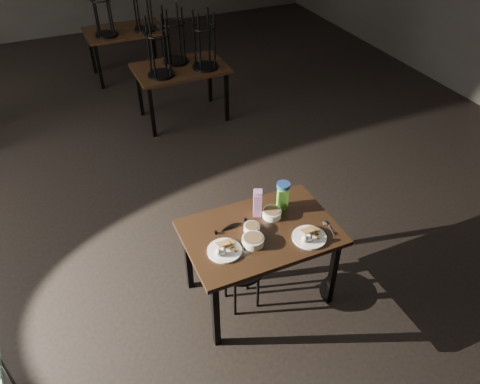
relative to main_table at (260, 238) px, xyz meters
name	(u,v)px	position (x,y,z in m)	size (l,w,h in m)	color
main_table	(260,238)	(0.00, 0.00, 0.00)	(1.20, 0.80, 0.75)	black
plate_left	(224,249)	(-0.35, -0.10, 0.10)	(0.26, 0.26, 0.08)	white
plate_right	(309,236)	(0.31, -0.23, 0.10)	(0.27, 0.27, 0.09)	white
bowl_near	(252,228)	(-0.06, 0.03, 0.11)	(0.13, 0.13, 0.05)	white
bowl_far	(272,213)	(0.16, 0.12, 0.11)	(0.15, 0.15, 0.06)	white
bowl_big	(253,240)	(-0.12, -0.10, 0.11)	(0.17, 0.17, 0.06)	white
juice_carton	(258,203)	(0.06, 0.19, 0.20)	(0.09, 0.09, 0.27)	#89197B
water_bottle	(283,195)	(0.29, 0.19, 0.20)	(0.13, 0.13, 0.24)	#61C83A
spoon	(326,224)	(0.51, -0.14, 0.08)	(0.05, 0.19, 0.01)	silver
bentwood_chair	(238,260)	(-0.18, 0.04, -0.21)	(0.38, 0.38, 0.78)	black
bg_table_right	(180,65)	(0.41, 3.26, 0.11)	(1.20, 0.80, 1.48)	black
bg_table_far	(125,30)	(0.06, 4.96, 0.08)	(1.20, 0.80, 1.48)	black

